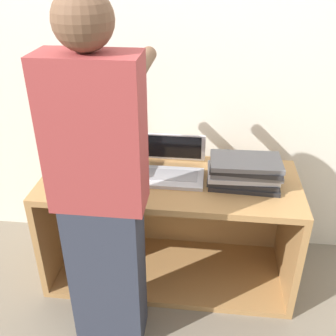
# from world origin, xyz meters

# --- Properties ---
(ground_plane) EXTENTS (12.00, 12.00, 0.00)m
(ground_plane) POSITION_xyz_m (0.00, 0.00, 0.00)
(ground_plane) COLOR #756B5B
(wall_back) EXTENTS (8.00, 0.05, 2.40)m
(wall_back) POSITION_xyz_m (0.00, 0.70, 1.20)
(wall_back) COLOR silver
(wall_back) RESTS_ON ground_plane
(cart) EXTENTS (1.43, 0.60, 0.68)m
(cart) POSITION_xyz_m (0.00, 0.37, 0.34)
(cart) COLOR #A87A47
(cart) RESTS_ON ground_plane
(laptop_open) EXTENTS (0.37, 0.32, 0.22)m
(laptop_open) POSITION_xyz_m (0.00, 0.35, 0.73)
(laptop_open) COLOR #B7B7BC
(laptop_open) RESTS_ON cart
(laptop_stack_left) EXTENTS (0.40, 0.25, 0.15)m
(laptop_stack_left) POSITION_xyz_m (-0.40, 0.30, 0.76)
(laptop_stack_left) COLOR gray
(laptop_stack_left) RESTS_ON cart
(laptop_stack_right) EXTENTS (0.39, 0.24, 0.15)m
(laptop_stack_right) POSITION_xyz_m (0.40, 0.30, 0.76)
(laptop_stack_right) COLOR #232326
(laptop_stack_right) RESTS_ON cart
(person) EXTENTS (0.40, 0.53, 1.70)m
(person) POSITION_xyz_m (-0.25, -0.16, 0.86)
(person) COLOR #2D3342
(person) RESTS_ON ground_plane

